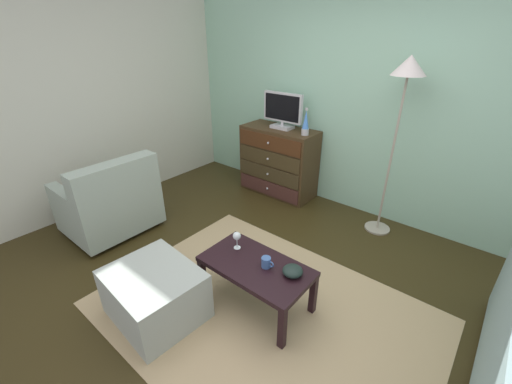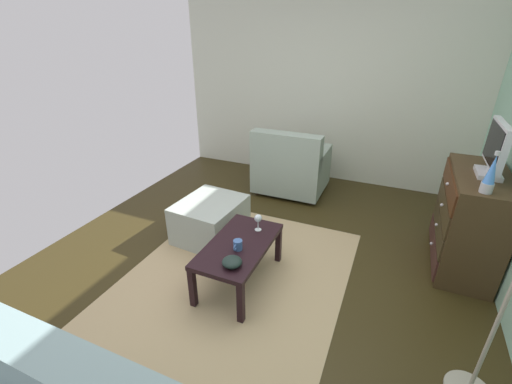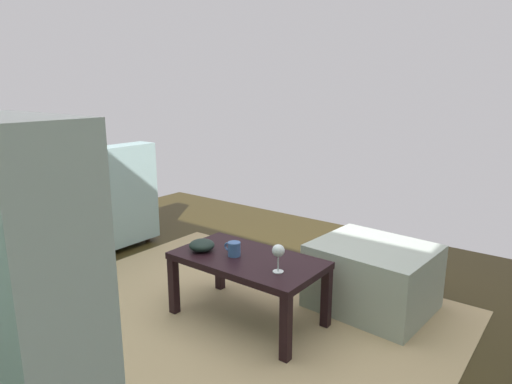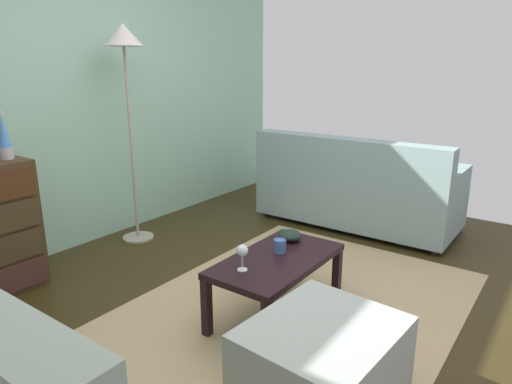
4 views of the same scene
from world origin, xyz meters
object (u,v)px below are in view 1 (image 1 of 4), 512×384
(wine_glass, at_px, (237,236))
(bowl_decorative, at_px, (293,271))
(lava_lamp, at_px, (306,123))
(mug, at_px, (266,262))
(standing_lamp, at_px, (406,85))
(tv, at_px, (283,110))
(ottoman, at_px, (155,294))
(dresser, at_px, (278,161))
(armchair, at_px, (111,203))
(coffee_table, at_px, (256,270))

(wine_glass, distance_m, bowl_decorative, 0.56)
(lava_lamp, bearing_deg, mug, -66.28)
(standing_lamp, bearing_deg, tv, 177.13)
(ottoman, bearing_deg, dresser, 103.12)
(armchair, bearing_deg, wine_glass, 8.12)
(tv, distance_m, mug, 2.26)
(lava_lamp, xyz_separation_m, mug, (0.77, -1.74, -0.62))
(wine_glass, bearing_deg, mug, -5.95)
(coffee_table, distance_m, bowl_decorative, 0.32)
(mug, bearing_deg, bowl_decorative, 14.57)
(armchair, bearing_deg, tv, 66.46)
(coffee_table, xyz_separation_m, bowl_decorative, (0.29, 0.08, 0.09))
(lava_lamp, distance_m, bowl_decorative, 2.05)
(tv, xyz_separation_m, standing_lamp, (1.45, -0.07, 0.45))
(tv, xyz_separation_m, armchair, (-0.88, -2.01, -0.80))
(dresser, relative_size, coffee_table, 1.15)
(dresser, bearing_deg, lava_lamp, -6.02)
(coffee_table, xyz_separation_m, wine_glass, (-0.26, 0.07, 0.17))
(armchair, bearing_deg, mug, 5.76)
(mug, distance_m, ottoman, 0.91)
(coffee_table, distance_m, standing_lamp, 2.20)
(tv, relative_size, armchair, 0.62)
(lava_lamp, bearing_deg, armchair, -123.05)
(lava_lamp, relative_size, wine_glass, 2.10)
(armchair, height_order, standing_lamp, standing_lamp)
(coffee_table, bearing_deg, ottoman, -131.50)
(tv, bearing_deg, bowl_decorative, -52.15)
(tv, xyz_separation_m, coffee_table, (1.07, -1.84, -0.81))
(wine_glass, bearing_deg, coffee_table, -14.03)
(mug, bearing_deg, dresser, 123.41)
(coffee_table, height_order, standing_lamp, standing_lamp)
(tv, height_order, standing_lamp, standing_lamp)
(dresser, height_order, mug, dresser)
(lava_lamp, bearing_deg, tv, 170.16)
(wine_glass, bearing_deg, bowl_decorative, 1.92)
(tv, xyz_separation_m, bowl_decorative, (1.36, -1.76, -0.72))
(lava_lamp, xyz_separation_m, bowl_decorative, (0.98, -1.69, -0.63))
(armchair, relative_size, ottoman, 1.29)
(bowl_decorative, bearing_deg, standing_lamp, 87.20)
(mug, bearing_deg, armchair, -174.24)
(tv, height_order, ottoman, tv)
(mug, xyz_separation_m, bowl_decorative, (0.21, 0.05, -0.01))
(wine_glass, relative_size, mug, 1.38)
(dresser, distance_m, armchair, 2.17)
(dresser, xyz_separation_m, ottoman, (0.56, -2.42, -0.25))
(coffee_table, bearing_deg, dresser, 121.14)
(standing_lamp, bearing_deg, bowl_decorative, -92.80)
(wine_glass, bearing_deg, standing_lamp, 69.50)
(armchair, bearing_deg, lava_lamp, 56.95)
(tv, bearing_deg, ottoman, -77.53)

